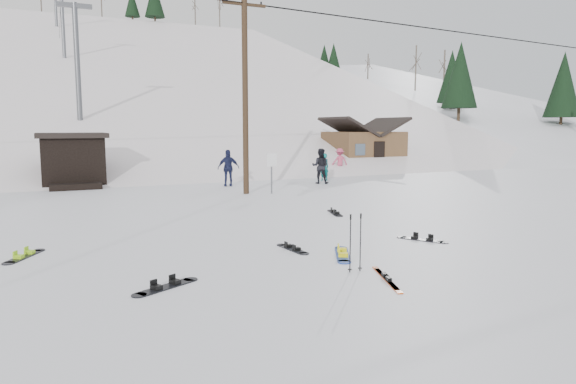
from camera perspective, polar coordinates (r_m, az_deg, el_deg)
name	(u,v)px	position (r m, az deg, el deg)	size (l,w,h in m)	color
ground	(401,282)	(10.55, 12.46, -9.72)	(200.00, 200.00, 0.00)	white
ski_slope	(110,254)	(65.02, -19.18, -6.55)	(60.00, 75.00, 45.00)	white
ridge_right	(396,227)	(74.24, 11.90, -3.83)	(34.00, 85.00, 36.00)	white
treeline_right	(425,152)	(65.48, 14.98, 4.33)	(20.00, 60.00, 10.00)	black
treeline_crest	(86,145)	(94.21, -21.54, 4.88)	(50.00, 6.00, 10.00)	black
utility_pole	(245,90)	(23.50, -4.78, 11.20)	(2.00, 0.26, 9.00)	#3A2819
trail_sign	(272,166)	(23.53, -1.82, 2.91)	(0.50, 0.09, 1.85)	#595B60
lift_hut	(73,160)	(28.97, -22.82, 3.34)	(3.40, 4.10, 2.75)	black
lift_tower_near	(77,55)	(38.32, -22.40, 13.92)	(2.20, 0.36, 8.00)	#595B60
lift_tower_mid	(62,14)	(59.09, -23.79, 17.68)	(2.20, 0.36, 8.00)	#595B60
cabin	(363,148)	(38.39, 8.37, 4.83)	(5.39, 4.40, 3.77)	brown
hero_snowboard	(343,254)	(12.42, 6.08, -6.87)	(0.94, 1.50, 0.12)	#1939A3
hero_skis	(386,278)	(10.63, 10.89, -9.40)	(0.71, 1.75, 0.09)	#AC3F11
ski_poles	(355,242)	(10.94, 7.49, -5.55)	(0.34, 0.09, 1.24)	black
board_scatter_a	(166,286)	(10.22, -13.41, -10.16)	(1.37, 0.83, 0.11)	black
board_scatter_b	(292,249)	(12.91, 0.49, -6.31)	(0.36, 1.32, 0.09)	black
board_scatter_c	(24,256)	(13.68, -27.24, -6.33)	(0.89, 1.35, 0.11)	black
board_scatter_d	(422,239)	(14.41, 14.68, -5.11)	(0.86, 1.26, 0.10)	black
board_scatter_f	(335,213)	(18.26, 5.24, -2.32)	(0.60, 1.41, 0.10)	black
skier_teal	(324,167)	(29.45, 4.04, 2.80)	(0.57, 0.37, 1.55)	#0B7371
skier_dark	(320,166)	(27.79, 3.61, 2.89)	(0.92, 0.72, 1.90)	black
skier_pink	(340,161)	(33.69, 5.76, 3.44)	(1.08, 0.62, 1.67)	#B94160
skier_navy	(228,168)	(26.63, -6.63, 2.67)	(1.11, 0.46, 1.89)	#181D3E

